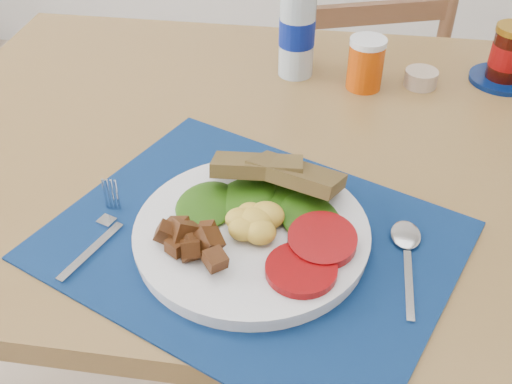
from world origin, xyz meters
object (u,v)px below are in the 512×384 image
breakfast_plate (247,229)px  jam_on_saucer (508,58)px  water_bottle (297,24)px  juice_glass (366,65)px  chair_far (359,47)px

breakfast_plate → jam_on_saucer: 0.66m
water_bottle → breakfast_plate: bearing=-92.2°
breakfast_plate → water_bottle: size_ratio=1.33×
water_bottle → juice_glass: (0.13, -0.04, -0.06)m
breakfast_plate → juice_glass: 0.48m
breakfast_plate → jam_on_saucer: (0.42, 0.52, 0.02)m
chair_far → breakfast_plate: 1.02m
chair_far → jam_on_saucer: (0.26, -0.47, 0.22)m
juice_glass → jam_on_saucer: size_ratio=0.74×
water_bottle → chair_far: bearing=74.5°
breakfast_plate → water_bottle: water_bottle is taller
water_bottle → jam_on_saucer: water_bottle is taller
chair_far → water_bottle: chair_far is taller
chair_far → jam_on_saucer: bearing=100.1°
chair_far → jam_on_saucer: 0.58m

